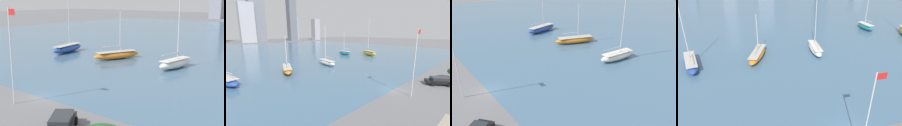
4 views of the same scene
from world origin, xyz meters
TOP-DOWN VIEW (x-y plane):
  - ground_plane at (0.00, 0.00)m, footprint 500.00×500.00m
  - flag_pole at (-0.55, -3.48)m, footprint 1.24×0.14m
  - sailboat_orange at (-8.52, 25.93)m, footprint 6.12×10.53m
  - sailboat_blue at (-22.21, 25.10)m, footprint 4.62×10.57m
  - sailboat_white at (4.88, 25.55)m, footprint 3.24×8.91m
  - parked_wagon_black at (9.48, -5.11)m, footprint 4.59×5.13m

SIDE VIEW (x-z plane):
  - ground_plane at x=0.00m, z-range 0.00..0.00m
  - sailboat_orange at x=-8.52m, z-range -3.94..5.61m
  - parked_wagon_black at x=9.48m, z-range 0.09..1.70m
  - sailboat_white at x=4.88m, z-range -5.47..7.31m
  - sailboat_blue at x=-22.21m, z-range -6.50..8.43m
  - flag_pole at x=-0.55m, z-range 0.48..11.61m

